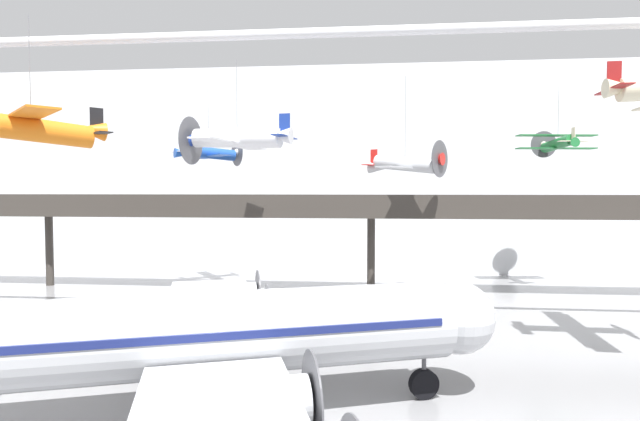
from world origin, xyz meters
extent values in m
cube|color=silver|center=(0.00, 39.80, 11.25)|extent=(140.00, 3.00, 22.50)
cube|color=#38332D|center=(0.00, 27.32, 7.10)|extent=(110.00, 3.20, 0.90)
cube|color=#38332D|center=(0.00, 25.78, 8.10)|extent=(110.00, 0.12, 1.10)
cylinder|color=#38332D|center=(-30.25, 28.28, 3.33)|extent=(0.70, 0.70, 6.65)
cylinder|color=#38332D|center=(0.00, 28.28, 3.33)|extent=(0.70, 0.70, 6.65)
cylinder|color=silver|center=(0.00, 14.20, 18.46)|extent=(120.00, 0.60, 0.60)
cylinder|color=#B7BABF|center=(-6.94, 2.70, 3.49)|extent=(20.69, 9.75, 3.24)
sphere|color=#B7BABF|center=(3.72, 6.32, 3.49)|extent=(3.18, 3.18, 3.18)
cube|color=navy|center=(-6.94, 2.70, 3.81)|extent=(19.34, 9.34, 0.29)
cube|color=#B7BABF|center=(-8.91, 10.75, 2.76)|extent=(8.84, 14.12, 0.28)
cylinder|color=#B7BABF|center=(-6.60, 8.45, 2.81)|extent=(2.79, 2.25, 1.56)
cylinder|color=#4C4C51|center=(-5.34, 8.88, 2.81)|extent=(1.01, 2.82, 2.96)
cylinder|color=#B7BABF|center=(-8.05, 12.72, 2.81)|extent=(2.79, 2.25, 1.56)
cylinder|color=#4C4C51|center=(-6.80, 13.15, 2.81)|extent=(1.01, 2.82, 2.96)
cylinder|color=#B7BABF|center=(-3.16, -1.65, 2.81)|extent=(2.79, 2.25, 1.56)
cylinder|color=#4C4C51|center=(-1.91, -1.22, 2.81)|extent=(1.01, 2.82, 2.96)
cylinder|color=#4C4C51|center=(2.20, 5.81, 1.26)|extent=(0.20, 0.20, 1.21)
cylinder|color=black|center=(2.20, 5.81, 0.65)|extent=(1.35, 0.78, 1.30)
cylinder|color=#4C4C51|center=(-7.54, 5.23, 1.26)|extent=(0.20, 0.20, 1.21)
cylinder|color=black|center=(-7.54, 5.23, 0.65)|extent=(1.35, 0.78, 1.30)
cylinder|color=#4C4C51|center=(-5.87, 0.32, 1.26)|extent=(0.20, 0.20, 1.21)
cylinder|color=#1E6B33|center=(16.35, 30.10, 13.10)|extent=(1.55, 4.72, 1.27)
cone|color=beige|center=(16.04, 32.48, 13.26)|extent=(0.95, 0.87, 0.85)
cylinder|color=#4C4C51|center=(16.02, 32.65, 13.28)|extent=(2.45, 0.36, 2.47)
cone|color=#1E6B33|center=(16.65, 27.88, 12.94)|extent=(0.97, 1.38, 0.89)
cube|color=#1E6B33|center=(16.32, 30.37, 13.86)|extent=(7.01, 2.02, 0.10)
cube|color=#1E6B33|center=(16.32, 30.37, 12.72)|extent=(7.01, 2.02, 0.10)
cube|color=beige|center=(16.68, 27.61, 13.67)|extent=(0.13, 0.56, 1.14)
cube|color=beige|center=(16.68, 27.61, 13.10)|extent=(2.52, 0.88, 0.06)
cylinder|color=slate|center=(16.35, 30.10, 15.87)|extent=(0.04, 0.04, 4.59)
cylinder|color=silver|center=(2.65, 24.56, 11.10)|extent=(5.13, 3.80, 1.66)
cone|color=red|center=(5.00, 23.08, 11.40)|extent=(1.27, 1.30, 0.99)
cylinder|color=#4C4C51|center=(5.16, 22.97, 11.42)|extent=(1.56, 2.43, 2.85)
cone|color=silver|center=(0.47, 25.94, 10.83)|extent=(1.78, 1.59, 1.08)
cube|color=silver|center=(2.92, 24.39, 10.78)|extent=(5.36, 7.45, 0.10)
cube|color=red|center=(0.20, 26.11, 11.76)|extent=(0.58, 0.40, 1.32)
cube|color=red|center=(0.20, 26.11, 11.10)|extent=(2.07, 2.76, 0.06)
cylinder|color=slate|center=(2.65, 24.56, 14.87)|extent=(0.04, 0.04, 6.44)
cylinder|color=silver|center=(-9.47, 18.64, 12.70)|extent=(6.58, 2.33, 1.49)
cone|color=navy|center=(-12.79, 19.17, 12.62)|extent=(1.24, 1.35, 1.20)
cylinder|color=#4C4C51|center=(-13.02, 19.21, 12.61)|extent=(0.59, 3.42, 3.46)
cone|color=silver|center=(-6.37, 18.15, 12.78)|extent=(1.91, 1.39, 1.17)
cube|color=silver|center=(-9.85, 18.70, 12.30)|extent=(3.08, 9.83, 0.10)
cube|color=navy|center=(-5.99, 18.08, 13.50)|extent=(0.78, 0.18, 1.60)
cube|color=navy|center=(-5.99, 18.08, 12.70)|extent=(1.32, 3.54, 0.06)
cylinder|color=slate|center=(-9.47, 18.64, 15.76)|extent=(0.04, 0.04, 4.80)
cylinder|color=#1E4CAD|center=(-14.65, 28.10, 12.38)|extent=(4.56, 3.82, 1.34)
cone|color=white|center=(-12.60, 29.67, 12.55)|extent=(1.20, 1.22, 0.92)
cylinder|color=#4C4C51|center=(-12.46, 29.78, 12.56)|extent=(1.64, 2.12, 2.64)
cone|color=#1E4CAD|center=(-16.55, 26.65, 12.21)|extent=(1.61, 1.52, 0.95)
cube|color=#1E4CAD|center=(-14.41, 28.29, 12.07)|extent=(5.46, 6.62, 0.10)
cube|color=white|center=(-16.79, 26.47, 12.99)|extent=(0.51, 0.41, 1.22)
cube|color=white|center=(-16.79, 26.47, 12.38)|extent=(2.08, 2.46, 0.06)
cylinder|color=slate|center=(-14.65, 28.10, 15.52)|extent=(0.04, 0.04, 5.27)
cone|color=beige|center=(12.43, 10.86, 14.23)|extent=(1.58, 1.05, 1.03)
cube|color=maroon|center=(12.08, 10.88, 14.88)|extent=(0.69, 0.09, 1.41)
cube|color=maroon|center=(12.08, 10.88, 14.17)|extent=(0.80, 3.07, 0.06)
cylinder|color=orange|center=(-17.76, 8.67, 12.22)|extent=(5.03, 5.25, 1.65)
cone|color=orange|center=(-15.77, 10.79, 12.43)|extent=(1.91, 1.94, 1.16)
cube|color=orange|center=(-18.01, 8.40, 12.81)|extent=(7.58, 7.23, 0.10)
cube|color=black|center=(-15.52, 11.06, 12.97)|extent=(0.54, 0.57, 1.48)
cube|color=black|center=(-15.52, 11.06, 12.22)|extent=(2.85, 2.73, 0.06)
cylinder|color=slate|center=(-17.76, 8.67, 15.50)|extent=(0.04, 0.04, 5.31)
camera|label=1|loc=(-0.22, -15.87, 9.16)|focal=28.00mm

